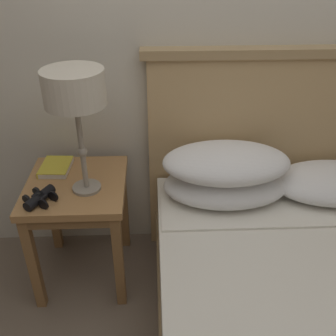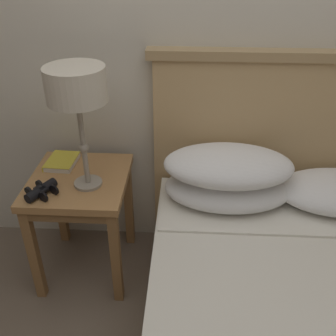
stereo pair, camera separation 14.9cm
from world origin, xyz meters
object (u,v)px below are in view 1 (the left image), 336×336
at_px(table_lamp, 75,92).
at_px(book_on_nightstand, 56,167).
at_px(bed, 305,315).
at_px(binoculars_pair, 40,198).
at_px(nightstand, 78,198).

relative_size(table_lamp, book_on_nightstand, 2.96).
bearing_deg(bed, binoculars_pair, 159.53).
xyz_separation_m(table_lamp, binoculars_pair, (-0.19, -0.09, -0.44)).
bearing_deg(book_on_nightstand, bed, -32.15).
height_order(bed, binoculars_pair, bed).
height_order(table_lamp, binoculars_pair, table_lamp).
relative_size(bed, binoculars_pair, 11.69).
height_order(nightstand, binoculars_pair, binoculars_pair).
relative_size(nightstand, book_on_nightstand, 3.07).
xyz_separation_m(nightstand, table_lamp, (0.06, -0.05, 0.55)).
distance_m(bed, book_on_nightstand, 1.30).
bearing_deg(table_lamp, bed, -29.05).
relative_size(nightstand, table_lamp, 1.04).
bearing_deg(binoculars_pair, book_on_nightstand, 87.53).
xyz_separation_m(table_lamp, book_on_nightstand, (-0.18, 0.18, -0.45)).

